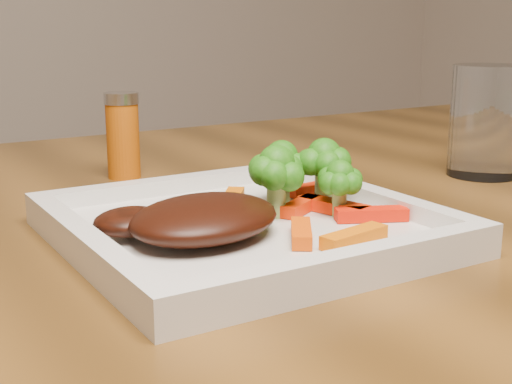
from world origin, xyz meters
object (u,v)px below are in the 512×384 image
steak (205,218)px  drinking_glass (486,121)px  plate (245,232)px  spice_shaker (123,136)px

steak → drinking_glass: size_ratio=1.00×
plate → spice_shaker: 0.26m
steak → spice_shaker: spice_shaker is taller
plate → drinking_glass: 0.35m
plate → spice_shaker: size_ratio=2.93×
steak → spice_shaker: size_ratio=1.30×
spice_shaker → drinking_glass: bearing=-29.7°
plate → steak: bearing=-161.6°
steak → spice_shaker: bearing=81.1°
steak → drinking_glass: 0.39m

